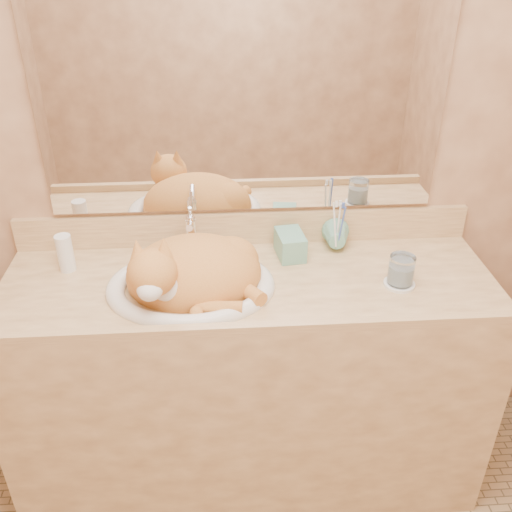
{
  "coord_description": "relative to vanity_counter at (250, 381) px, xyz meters",
  "views": [
    {
      "loc": [
        -0.08,
        -0.81,
        1.85
      ],
      "look_at": [
        0.02,
        0.7,
        0.96
      ],
      "focal_mm": 40.0,
      "sensor_mm": 36.0,
      "label": 1
    }
  ],
  "objects": [
    {
      "name": "wall_back",
      "position": [
        0.0,
        0.28,
        0.82
      ],
      "size": [
        2.4,
        0.02,
        2.5
      ],
      "primitive_type": "cube",
      "color": "#906141",
      "rests_on": "ground"
    },
    {
      "name": "vanity_counter",
      "position": [
        0.0,
        0.0,
        0.0
      ],
      "size": [
        1.6,
        0.55,
        0.85
      ],
      "primitive_type": null,
      "color": "#A17748",
      "rests_on": "floor"
    },
    {
      "name": "mirror",
      "position": [
        0.0,
        0.26,
        0.97
      ],
      "size": [
        1.3,
        0.02,
        0.8
      ],
      "primitive_type": "cube",
      "color": "white",
      "rests_on": "wall_back"
    },
    {
      "name": "sink_basin",
      "position": [
        -0.18,
        -0.02,
        0.51
      ],
      "size": [
        0.58,
        0.5,
        0.16
      ],
      "primitive_type": null,
      "rotation": [
        0.0,
        0.0,
        0.15
      ],
      "color": "white",
      "rests_on": "vanity_counter"
    },
    {
      "name": "faucet",
      "position": [
        -0.18,
        0.18,
        0.51
      ],
      "size": [
        0.06,
        0.13,
        0.17
      ],
      "primitive_type": null,
      "rotation": [
        0.0,
        0.0,
        0.15
      ],
      "color": "white",
      "rests_on": "vanity_counter"
    },
    {
      "name": "cat",
      "position": [
        -0.19,
        -0.03,
        0.5
      ],
      "size": [
        0.46,
        0.38,
        0.23
      ],
      "primitive_type": null,
      "rotation": [
        0.0,
        0.0,
        0.08
      ],
      "color": "#BE6E2B",
      "rests_on": "sink_basin"
    },
    {
      "name": "soap_dispenser",
      "position": [
        0.16,
        0.09,
        0.52
      ],
      "size": [
        0.1,
        0.1,
        0.2
      ],
      "primitive_type": "imported",
      "rotation": [
        0.0,
        0.0,
        0.13
      ],
      "color": "#6BAB92",
      "rests_on": "vanity_counter"
    },
    {
      "name": "toothbrush_cup",
      "position": [
        0.31,
        0.16,
        0.47
      ],
      "size": [
        0.11,
        0.11,
        0.09
      ],
      "primitive_type": "imported",
      "rotation": [
        0.0,
        0.0,
        -0.12
      ],
      "color": "#6BAB92",
      "rests_on": "vanity_counter"
    },
    {
      "name": "toothbrushes",
      "position": [
        0.31,
        0.16,
        0.55
      ],
      "size": [
        0.03,
        0.03,
        0.2
      ],
      "primitive_type": null,
      "color": "white",
      "rests_on": "toothbrush_cup"
    },
    {
      "name": "saucer",
      "position": [
        0.48,
        -0.05,
        0.43
      ],
      "size": [
        0.1,
        0.1,
        0.01
      ],
      "primitive_type": "cylinder",
      "color": "white",
      "rests_on": "vanity_counter"
    },
    {
      "name": "water_glass",
      "position": [
        0.48,
        -0.05,
        0.48
      ],
      "size": [
        0.08,
        0.08,
        0.1
      ],
      "primitive_type": "cylinder",
      "color": "silver",
      "rests_on": "saucer"
    },
    {
      "name": "lotion_bottle",
      "position": [
        -0.6,
        0.12,
        0.49
      ],
      "size": [
        0.05,
        0.05,
        0.13
      ],
      "primitive_type": "cylinder",
      "color": "white",
      "rests_on": "vanity_counter"
    }
  ]
}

